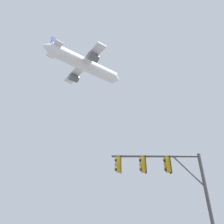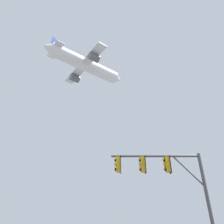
{
  "view_description": "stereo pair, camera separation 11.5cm",
  "coord_description": "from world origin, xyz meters",
  "views": [
    {
      "loc": [
        0.32,
        -5.55,
        1.8
      ],
      "look_at": [
        0.51,
        19.53,
        15.39
      ],
      "focal_mm": 32.87,
      "sensor_mm": 36.0,
      "label": 1
    },
    {
      "loc": [
        0.44,
        -5.55,
        1.8
      ],
      "look_at": [
        0.51,
        19.53,
        15.39
      ],
      "focal_mm": 32.87,
      "sensor_mm": 36.0,
      "label": 2
    }
  ],
  "objects": [
    {
      "name": "airplane",
      "position": [
        -6.93,
        38.54,
        40.65
      ],
      "size": [
        21.82,
        17.49,
        6.78
      ],
      "color": "white"
    },
    {
      "name": "signal_pole_near",
      "position": [
        3.59,
        6.86,
        4.32
      ],
      "size": [
        5.51,
        0.47,
        5.58
      ],
      "color": "#4C4C51",
      "rests_on": "ground"
    }
  ]
}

